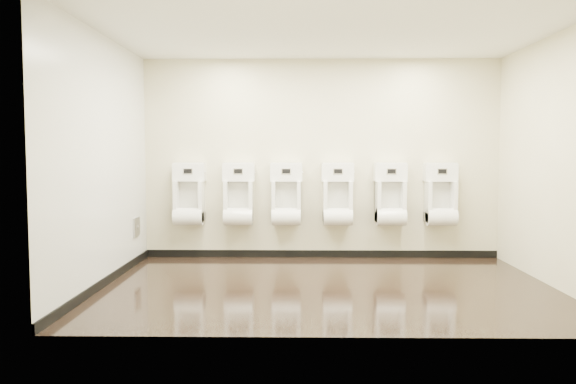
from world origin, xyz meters
The scene contains 16 objects.
ground centered at (0.00, 0.00, 0.00)m, with size 5.00×3.50×0.00m, color black.
ceiling centered at (0.00, 0.00, 2.80)m, with size 5.00×3.50×0.00m, color silver.
back_wall centered at (0.00, 1.75, 1.40)m, with size 5.00×0.02×2.80m, color beige.
front_wall centered at (0.00, -1.75, 1.40)m, with size 5.00×0.02×2.80m, color beige.
left_wall centered at (-2.50, 0.00, 1.40)m, with size 0.02×3.50×2.80m, color beige.
right_wall centered at (2.50, 0.00, 1.40)m, with size 0.02×3.50×2.80m, color beige.
tile_overlay_left centered at (-2.50, 0.00, 1.40)m, with size 0.01×3.50×2.80m, color white.
skirting_back centered at (0.00, 1.74, 0.05)m, with size 5.00×0.02×0.10m, color black.
skirting_left centered at (-2.49, 0.00, 0.05)m, with size 0.02×3.50×0.10m, color black.
access_panel centered at (-2.48, 1.20, 0.50)m, with size 0.04×0.25×0.25m.
urinal_0 centered at (-1.85, 1.60, 0.85)m, with size 0.46×0.34×0.85m.
urinal_1 centered at (-1.15, 1.60, 0.85)m, with size 0.46×0.34×0.85m.
urinal_2 centered at (-0.49, 1.60, 0.85)m, with size 0.46×0.34×0.85m.
urinal_3 centered at (0.22, 1.60, 0.85)m, with size 0.46×0.34×0.85m.
urinal_4 centered at (0.96, 1.60, 0.85)m, with size 0.46×0.34×0.85m.
urinal_5 centered at (1.65, 1.60, 0.85)m, with size 0.46×0.34×0.85m.
Camera 1 is at (-0.35, -6.19, 1.49)m, focal length 35.00 mm.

